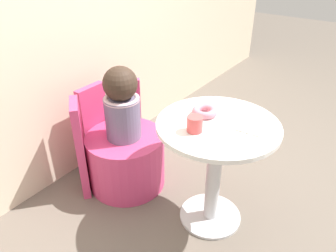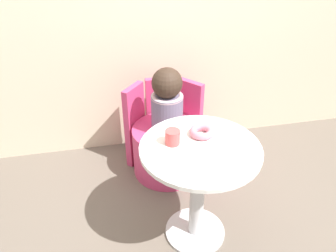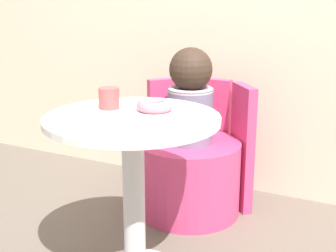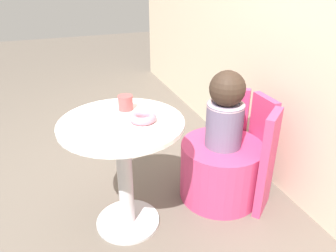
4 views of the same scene
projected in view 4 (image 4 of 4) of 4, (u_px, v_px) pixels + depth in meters
ground_plane at (128, 231)px, 1.94m from camera, size 12.00×12.00×0.00m
back_wall at (320, 10)px, 1.76m from camera, size 6.00×0.06×2.40m
round_table at (123, 153)px, 1.79m from camera, size 0.67×0.67×0.69m
tub_chair at (220, 170)px, 2.17m from camera, size 0.53×0.53×0.39m
booth_backrest at (251, 146)px, 2.18m from camera, size 0.63×0.23×0.67m
child_figure at (226, 110)px, 1.98m from camera, size 0.23×0.23×0.49m
donut at (143, 118)px, 1.70m from camera, size 0.14×0.14×0.04m
cup at (126, 103)px, 1.82m from camera, size 0.08×0.08×0.08m
paper_napkin at (92, 131)px, 1.60m from camera, size 0.15×0.15×0.01m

